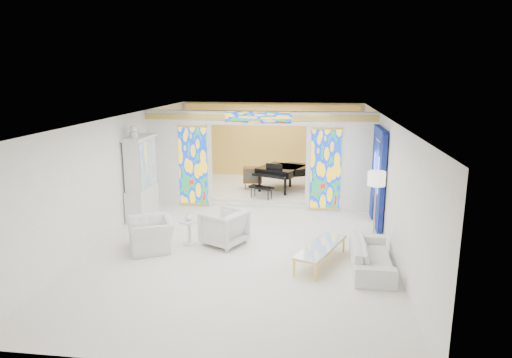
# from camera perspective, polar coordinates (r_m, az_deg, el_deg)

# --- Properties ---
(floor) EXTENTS (12.00, 12.00, 0.00)m
(floor) POSITION_cam_1_polar(r_m,az_deg,el_deg) (12.40, -0.81, -6.22)
(floor) COLOR white
(floor) RESTS_ON ground
(ceiling) EXTENTS (7.00, 12.00, 0.02)m
(ceiling) POSITION_cam_1_polar(r_m,az_deg,el_deg) (11.75, -0.86, 7.72)
(ceiling) COLOR silver
(ceiling) RESTS_ON wall_back
(wall_back) EXTENTS (7.00, 0.02, 3.00)m
(wall_back) POSITION_cam_1_polar(r_m,az_deg,el_deg) (17.85, 1.91, 4.72)
(wall_back) COLOR silver
(wall_back) RESTS_ON floor
(wall_front) EXTENTS (7.00, 0.02, 3.00)m
(wall_front) POSITION_cam_1_polar(r_m,az_deg,el_deg) (6.38, -8.64, -11.14)
(wall_front) COLOR silver
(wall_front) RESTS_ON floor
(wall_left) EXTENTS (0.02, 12.00, 3.00)m
(wall_left) POSITION_cam_1_polar(r_m,az_deg,el_deg) (12.95, -16.36, 0.97)
(wall_left) COLOR silver
(wall_left) RESTS_ON floor
(wall_right) EXTENTS (0.02, 12.00, 3.00)m
(wall_right) POSITION_cam_1_polar(r_m,az_deg,el_deg) (12.01, 15.93, 0.08)
(wall_right) COLOR silver
(wall_right) RESTS_ON floor
(partition_wall) EXTENTS (7.00, 0.22, 3.00)m
(partition_wall) POSITION_cam_1_polar(r_m,az_deg,el_deg) (13.90, 0.33, 2.95)
(partition_wall) COLOR silver
(partition_wall) RESTS_ON floor
(stained_glass_left) EXTENTS (0.90, 0.04, 2.40)m
(stained_glass_left) POSITION_cam_1_polar(r_m,az_deg,el_deg) (14.25, -7.85, 1.64)
(stained_glass_left) COLOR gold
(stained_glass_left) RESTS_ON partition_wall
(stained_glass_right) EXTENTS (0.90, 0.04, 2.40)m
(stained_glass_right) POSITION_cam_1_polar(r_m,az_deg,el_deg) (13.77, 8.70, 1.21)
(stained_glass_right) COLOR gold
(stained_glass_right) RESTS_ON partition_wall
(stained_glass_transom) EXTENTS (2.00, 0.04, 0.34)m
(stained_glass_transom) POSITION_cam_1_polar(r_m,az_deg,el_deg) (13.63, 0.29, 7.71)
(stained_glass_transom) COLOR gold
(stained_glass_transom) RESTS_ON partition_wall
(alcove_platform) EXTENTS (6.80, 3.80, 0.18)m
(alcove_platform) POSITION_cam_1_polar(r_m,az_deg,el_deg) (16.27, 1.23, -1.17)
(alcove_platform) COLOR white
(alcove_platform) RESTS_ON floor
(gold_curtain_back) EXTENTS (6.70, 0.10, 2.90)m
(gold_curtain_back) POSITION_cam_1_polar(r_m,az_deg,el_deg) (17.73, 1.87, 4.66)
(gold_curtain_back) COLOR #E0B54D
(gold_curtain_back) RESTS_ON wall_back
(chandelier) EXTENTS (0.48, 0.48, 0.30)m
(chandelier) POSITION_cam_1_polar(r_m,az_deg,el_deg) (15.73, 1.97, 7.44)
(chandelier) COLOR gold
(chandelier) RESTS_ON ceiling
(blue_drapes) EXTENTS (0.14, 1.85, 2.65)m
(blue_drapes) POSITION_cam_1_polar(r_m,az_deg,el_deg) (12.66, 15.06, 1.14)
(blue_drapes) COLOR navy
(blue_drapes) RESTS_ON wall_right
(china_cabinet) EXTENTS (0.56, 1.46, 2.72)m
(china_cabinet) POSITION_cam_1_polar(r_m,az_deg,el_deg) (13.45, -14.15, 0.10)
(china_cabinet) COLOR silver
(china_cabinet) RESTS_ON floor
(armchair_left) EXTENTS (1.40, 1.46, 0.74)m
(armchair_left) POSITION_cam_1_polar(r_m,az_deg,el_deg) (11.18, -12.92, -6.77)
(armchair_left) COLOR white
(armchair_left) RESTS_ON floor
(armchair_right) EXTENTS (1.26, 1.25, 0.86)m
(armchair_right) POSITION_cam_1_polar(r_m,az_deg,el_deg) (11.20, -4.02, -6.08)
(armchair_right) COLOR silver
(armchair_right) RESTS_ON floor
(sofa) EXTENTS (0.86, 2.11, 0.61)m
(sofa) POSITION_cam_1_polar(r_m,az_deg,el_deg) (10.17, 14.22, -9.24)
(sofa) COLOR silver
(sofa) RESTS_ON floor
(side_table) EXTENTS (0.62, 0.62, 0.62)m
(side_table) POSITION_cam_1_polar(r_m,az_deg,el_deg) (11.30, -8.34, -6.15)
(side_table) COLOR silver
(side_table) RESTS_ON floor
(vase) EXTENTS (0.22, 0.22, 0.20)m
(vase) POSITION_cam_1_polar(r_m,az_deg,el_deg) (11.20, -8.40, -4.63)
(vase) COLOR white
(vase) RESTS_ON side_table
(coffee_table) EXTENTS (1.23, 1.94, 0.42)m
(coffee_table) POSITION_cam_1_polar(r_m,az_deg,el_deg) (10.20, 8.09, -8.44)
(coffee_table) COLOR silver
(coffee_table) RESTS_ON floor
(floor_lamp) EXTENTS (0.44, 0.44, 1.78)m
(floor_lamp) POSITION_cam_1_polar(r_m,az_deg,el_deg) (11.49, 14.81, -0.36)
(floor_lamp) COLOR gold
(floor_lamp) RESTS_ON floor
(grand_piano) EXTENTS (2.17, 2.54, 0.98)m
(grand_piano) POSITION_cam_1_polar(r_m,az_deg,el_deg) (15.66, 3.66, 1.07)
(grand_piano) COLOR black
(grand_piano) RESTS_ON alcove_platform
(tv_console) EXTENTS (0.71, 0.53, 0.75)m
(tv_console) POSITION_cam_1_polar(r_m,az_deg,el_deg) (15.75, -0.45, 0.51)
(tv_console) COLOR #54371E
(tv_console) RESTS_ON alcove_platform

